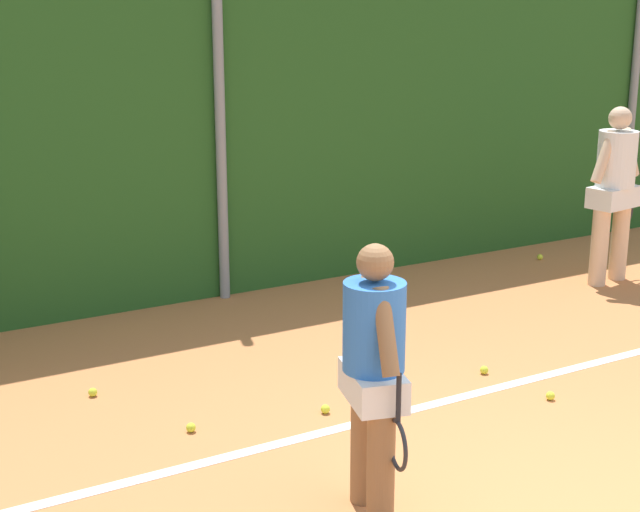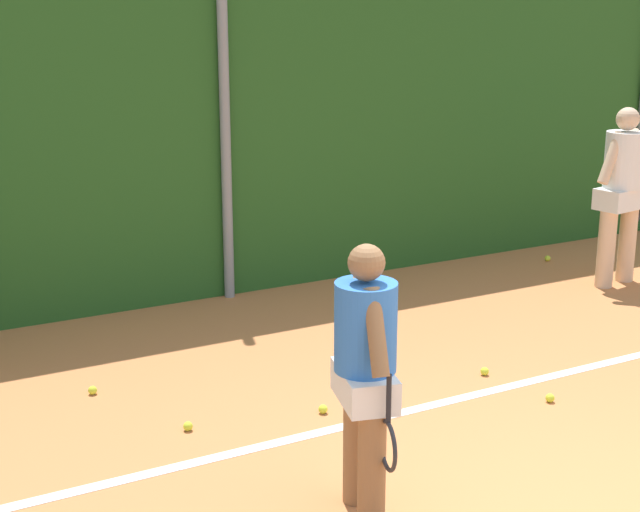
% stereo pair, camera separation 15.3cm
% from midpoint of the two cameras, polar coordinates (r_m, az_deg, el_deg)
% --- Properties ---
extents(ground_plane, '(29.63, 29.63, 0.00)m').
position_cam_midpoint_polar(ground_plane, '(6.48, 6.63, -10.91)').
color(ground_plane, '#C67542').
extents(hedge_fence_backdrop, '(19.26, 0.25, 3.03)m').
position_cam_midpoint_polar(hedge_fence_backdrop, '(9.18, -7.01, 6.81)').
color(hedge_fence_backdrop, '#23511E').
rests_on(hedge_fence_backdrop, ground_plane).
extents(fence_post_center, '(0.10, 0.10, 3.24)m').
position_cam_midpoint_polar(fence_post_center, '(9.01, -6.60, 7.35)').
color(fence_post_center, gray).
rests_on(fence_post_center, ground_plane).
extents(fence_post_right, '(0.10, 0.10, 3.24)m').
position_cam_midpoint_polar(fence_post_right, '(12.28, 18.25, 8.80)').
color(fence_post_right, gray).
rests_on(fence_post_right, ground_plane).
extents(court_baseline_paint, '(14.08, 0.10, 0.01)m').
position_cam_midpoint_polar(court_baseline_paint, '(6.80, 4.43, -9.50)').
color(court_baseline_paint, white).
rests_on(court_baseline_paint, ground_plane).
extents(player_foreground_near, '(0.39, 0.75, 1.61)m').
position_cam_midpoint_polar(player_foreground_near, '(5.17, 2.47, -6.90)').
color(player_foreground_near, '#8C603D').
rests_on(player_foreground_near, ground_plane).
extents(player_midcourt, '(0.82, 0.40, 1.84)m').
position_cam_midpoint_polar(player_midcourt, '(10.02, 17.18, 4.14)').
color(player_midcourt, beige).
rests_on(player_midcourt, ground_plane).
extents(tennis_ball_0, '(0.07, 0.07, 0.07)m').
position_cam_midpoint_polar(tennis_ball_0, '(7.15, 13.33, -8.34)').
color(tennis_ball_0, '#CCDB33').
rests_on(tennis_ball_0, ground_plane).
extents(tennis_ball_3, '(0.07, 0.07, 0.07)m').
position_cam_midpoint_polar(tennis_ball_3, '(6.75, -0.33, -9.36)').
color(tennis_ball_3, '#CCDB33').
rests_on(tennis_ball_3, ground_plane).
extents(tennis_ball_4, '(0.07, 0.07, 0.07)m').
position_cam_midpoint_polar(tennis_ball_4, '(6.55, -8.59, -10.35)').
color(tennis_ball_4, '#CCDB33').
rests_on(tennis_ball_4, ground_plane).
extents(tennis_ball_6, '(0.07, 0.07, 0.07)m').
position_cam_midpoint_polar(tennis_ball_6, '(10.91, 12.94, -0.06)').
color(tennis_ball_6, '#CCDB33').
rests_on(tennis_ball_6, ground_plane).
extents(tennis_ball_9, '(0.07, 0.07, 0.07)m').
position_cam_midpoint_polar(tennis_ball_9, '(7.25, -14.35, -8.09)').
color(tennis_ball_9, '#CCDB33').
rests_on(tennis_ball_9, ground_plane).
extents(tennis_ball_12, '(0.07, 0.07, 0.07)m').
position_cam_midpoint_polar(tennis_ball_12, '(7.53, 9.44, -6.90)').
color(tennis_ball_12, '#CCDB33').
rests_on(tennis_ball_12, ground_plane).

